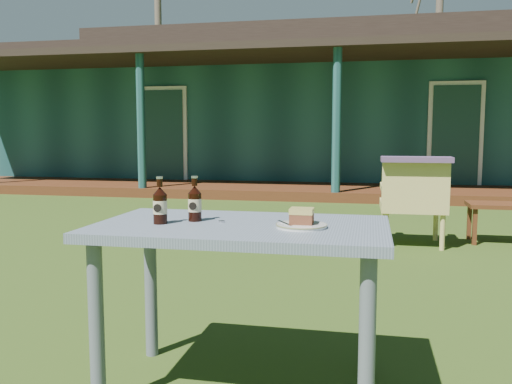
% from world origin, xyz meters
% --- Properties ---
extents(ground, '(80.00, 80.00, 0.00)m').
position_xyz_m(ground, '(0.00, 0.00, 0.00)').
color(ground, '#334916').
extents(pavilion, '(15.80, 8.30, 3.45)m').
position_xyz_m(pavilion, '(-0.00, 9.39, 1.61)').
color(pavilion, '#1B4847').
rests_on(pavilion, ground).
extents(tree_left, '(0.28, 0.28, 10.50)m').
position_xyz_m(tree_left, '(-8.00, 17.50, 5.25)').
color(tree_left, brown).
rests_on(tree_left, ground).
extents(tree_mid, '(0.28, 0.28, 9.50)m').
position_xyz_m(tree_mid, '(3.00, 18.50, 4.75)').
color(tree_mid, brown).
rests_on(tree_mid, ground).
extents(cafe_table, '(1.20, 0.70, 0.72)m').
position_xyz_m(cafe_table, '(0.00, -1.60, 0.62)').
color(cafe_table, slate).
rests_on(cafe_table, ground).
extents(plate, '(0.20, 0.20, 0.01)m').
position_xyz_m(plate, '(0.26, -1.64, 0.73)').
color(plate, silver).
rests_on(plate, cafe_table).
extents(cake_slice, '(0.09, 0.09, 0.06)m').
position_xyz_m(cake_slice, '(0.25, -1.63, 0.77)').
color(cake_slice, brown).
rests_on(cake_slice, plate).
extents(fork, '(0.08, 0.13, 0.00)m').
position_xyz_m(fork, '(0.19, -1.65, 0.74)').
color(fork, silver).
rests_on(fork, plate).
extents(cola_bottle_near, '(0.06, 0.06, 0.19)m').
position_xyz_m(cola_bottle_near, '(-0.21, -1.57, 0.80)').
color(cola_bottle_near, black).
rests_on(cola_bottle_near, cafe_table).
extents(cola_bottle_far, '(0.06, 0.06, 0.20)m').
position_xyz_m(cola_bottle_far, '(-0.33, -1.67, 0.80)').
color(cola_bottle_far, black).
rests_on(cola_bottle_far, cafe_table).
extents(bottle_cap, '(0.03, 0.03, 0.01)m').
position_xyz_m(bottle_cap, '(-0.09, -1.59, 0.72)').
color(bottle_cap, silver).
rests_on(bottle_cap, cafe_table).
extents(armchair_left, '(0.62, 0.58, 0.82)m').
position_xyz_m(armchair_left, '(0.94, 1.62, 0.46)').
color(armchair_left, tan).
rests_on(armchair_left, ground).
extents(floral_throw, '(0.64, 0.24, 0.05)m').
position_xyz_m(floral_throw, '(0.94, 1.46, 0.85)').
color(floral_throw, '#593F63').
rests_on(floral_throw, armchair_left).
extents(side_table, '(0.60, 0.40, 0.40)m').
position_xyz_m(side_table, '(1.78, 1.94, 0.34)').
color(side_table, '#4D2612').
rests_on(side_table, ground).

